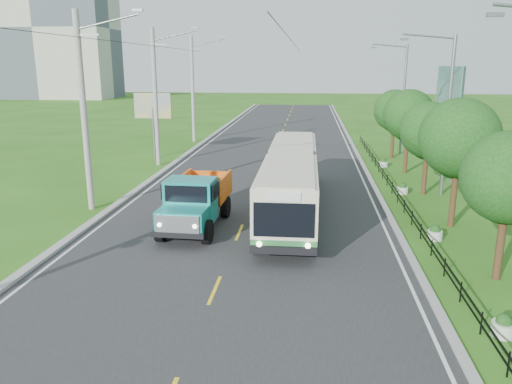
% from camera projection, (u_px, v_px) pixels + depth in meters
% --- Properties ---
extents(ground, '(240.00, 240.00, 0.00)m').
position_uv_depth(ground, '(215.00, 290.00, 16.86)').
color(ground, '#2A5915').
rests_on(ground, ground).
extents(road, '(14.00, 120.00, 0.02)m').
position_uv_depth(road, '(266.00, 170.00, 36.12)').
color(road, '#28282B').
rests_on(road, ground).
extents(curb_left, '(0.40, 120.00, 0.15)m').
position_uv_depth(curb_left, '(169.00, 167.00, 36.84)').
color(curb_left, '#9E9E99').
rests_on(curb_left, ground).
extents(curb_right, '(0.30, 120.00, 0.10)m').
position_uv_depth(curb_right, '(366.00, 171.00, 35.37)').
color(curb_right, '#9E9E99').
rests_on(curb_right, ground).
extents(edge_line_left, '(0.12, 120.00, 0.00)m').
position_uv_depth(edge_line_left, '(176.00, 168.00, 36.80)').
color(edge_line_left, silver).
rests_on(edge_line_left, road).
extents(edge_line_right, '(0.12, 120.00, 0.00)m').
position_uv_depth(edge_line_right, '(359.00, 172.00, 35.43)').
color(edge_line_right, silver).
rests_on(edge_line_right, road).
extents(centre_dash, '(0.12, 2.20, 0.00)m').
position_uv_depth(centre_dash, '(215.00, 290.00, 16.85)').
color(centre_dash, yellow).
rests_on(centre_dash, road).
extents(railing_right, '(0.04, 40.00, 0.60)m').
position_uv_depth(railing_right, '(392.00, 188.00, 29.44)').
color(railing_right, black).
rests_on(railing_right, ground).
extents(pole_near, '(3.51, 0.32, 10.00)m').
position_uv_depth(pole_near, '(84.00, 112.00, 25.11)').
color(pole_near, gray).
rests_on(pole_near, ground).
extents(pole_mid, '(3.51, 0.32, 10.00)m').
position_uv_depth(pole_mid, '(156.00, 97.00, 36.67)').
color(pole_mid, gray).
rests_on(pole_mid, ground).
extents(pole_far, '(3.51, 0.32, 10.00)m').
position_uv_depth(pole_far, '(193.00, 89.00, 48.23)').
color(pole_far, gray).
rests_on(pole_far, ground).
extents(tree_second, '(3.18, 3.26, 5.30)m').
position_uv_depth(tree_second, '(508.00, 182.00, 17.03)').
color(tree_second, '#382314').
rests_on(tree_second, ground).
extents(tree_third, '(3.60, 3.62, 6.00)m').
position_uv_depth(tree_third, '(459.00, 142.00, 22.69)').
color(tree_third, '#382314').
rests_on(tree_third, ground).
extents(tree_fourth, '(3.24, 3.31, 5.40)m').
position_uv_depth(tree_fourth, '(429.00, 133.00, 28.57)').
color(tree_fourth, '#382314').
rests_on(tree_fourth, ground).
extents(tree_fifth, '(3.48, 3.52, 5.80)m').
position_uv_depth(tree_fifth, '(409.00, 118.00, 34.28)').
color(tree_fifth, '#382314').
rests_on(tree_fifth, ground).
extents(tree_back, '(3.30, 3.36, 5.50)m').
position_uv_depth(tree_back, '(395.00, 113.00, 40.11)').
color(tree_back, '#382314').
rests_on(tree_back, ground).
extents(streetlight_mid, '(3.02, 0.20, 9.07)m').
position_uv_depth(streetlight_mid, '(446.00, 110.00, 28.02)').
color(streetlight_mid, slate).
rests_on(streetlight_mid, ground).
extents(streetlight_far, '(3.02, 0.20, 9.07)m').
position_uv_depth(streetlight_far, '(402.00, 95.00, 41.51)').
color(streetlight_far, slate).
rests_on(streetlight_far, ground).
extents(planter_front, '(0.64, 0.64, 0.67)m').
position_uv_depth(planter_front, '(503.00, 326.00, 13.97)').
color(planter_front, silver).
rests_on(planter_front, ground).
extents(planter_near, '(0.64, 0.64, 0.67)m').
position_uv_depth(planter_near, '(435.00, 233.00, 21.68)').
color(planter_near, silver).
rests_on(planter_near, ground).
extents(planter_mid, '(0.64, 0.64, 0.67)m').
position_uv_depth(planter_mid, '(402.00, 189.00, 29.38)').
color(planter_mid, silver).
rests_on(planter_mid, ground).
extents(planter_far, '(0.64, 0.64, 0.67)m').
position_uv_depth(planter_far, '(383.00, 163.00, 37.09)').
color(planter_far, silver).
rests_on(planter_far, ground).
extents(billboard_left, '(3.00, 0.20, 5.20)m').
position_uv_depth(billboard_left, '(153.00, 110.00, 39.99)').
color(billboard_left, slate).
rests_on(billboard_left, ground).
extents(billboard_right, '(0.24, 6.00, 7.30)m').
position_uv_depth(billboard_right, '(448.00, 96.00, 33.52)').
color(billboard_right, slate).
rests_on(billboard_right, ground).
extents(apartment_near, '(28.00, 14.00, 30.00)m').
position_uv_depth(apartment_near, '(49.00, 29.00, 110.31)').
color(apartment_near, '#B7B2A3').
rests_on(apartment_near, ground).
extents(apartment_far, '(24.00, 14.00, 26.00)m').
position_uv_depth(apartment_far, '(9.00, 43.00, 137.46)').
color(apartment_far, '#B7B2A3').
rests_on(apartment_far, ground).
extents(bus, '(2.64, 15.59, 3.01)m').
position_uv_depth(bus, '(291.00, 176.00, 25.76)').
color(bus, '#2C6E39').
rests_on(bus, ground).
extents(dump_truck, '(2.55, 6.07, 2.51)m').
position_uv_depth(dump_truck, '(196.00, 198.00, 23.01)').
color(dump_truck, '#16857F').
rests_on(dump_truck, ground).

